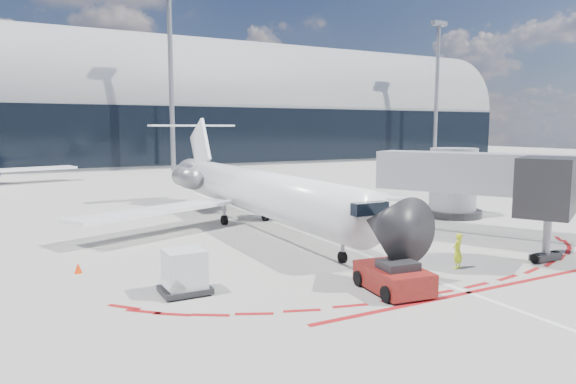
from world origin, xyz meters
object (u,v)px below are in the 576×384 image
regional_jet (253,190)px  ramp_worker (458,251)px  uld_container (185,272)px  pushback_tug (394,277)px

regional_jet → ramp_worker: 13.93m
regional_jet → ramp_worker: bearing=-73.5°
ramp_worker → uld_container: bearing=-28.7°
ramp_worker → uld_container: (-11.65, 2.25, 0.03)m
regional_jet → pushback_tug: regional_jet is taller
pushback_tug → ramp_worker: 4.69m
regional_jet → pushback_tug: bearing=-92.4°
regional_jet → ramp_worker: size_ratio=17.31×
ramp_worker → uld_container: 11.86m
ramp_worker → uld_container: size_ratio=0.89×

